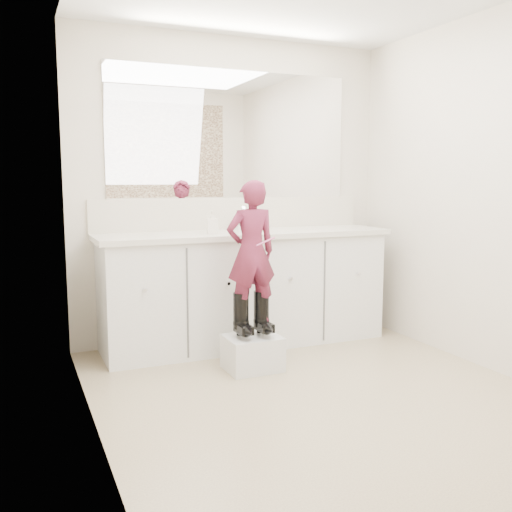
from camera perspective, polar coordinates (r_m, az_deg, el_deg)
name	(u,v)px	position (r m, az deg, el deg)	size (l,w,h in m)	color
floor	(323,397)	(3.52, 6.73, -13.84)	(3.00, 3.00, 0.00)	#846D56
wall_back	(232,190)	(4.63, -2.41, 6.59)	(2.60, 2.60, 0.00)	beige
wall_left	(90,198)	(2.85, -16.25, 5.60)	(3.00, 3.00, 0.00)	beige
wall_right	(498,193)	(4.09, 23.07, 5.84)	(3.00, 3.00, 0.00)	beige
vanity_cabinet	(245,291)	(4.46, -1.09, -3.47)	(2.20, 0.55, 0.85)	silver
countertop	(246,234)	(4.38, -1.03, 2.21)	(2.28, 0.58, 0.04)	beige
backsplash	(233,213)	(4.63, -2.33, 4.30)	(2.28, 0.03, 0.25)	beige
mirror	(232,135)	(4.63, -2.39, 12.04)	(2.00, 0.02, 1.00)	white
faucet	(238,223)	(4.53, -1.82, 3.28)	(0.08, 0.08, 0.10)	silver
cup	(262,224)	(4.52, 0.59, 3.17)	(0.09, 0.09, 0.08)	beige
soap_bottle	(212,222)	(4.21, -4.41, 3.39)	(0.08, 0.08, 0.17)	white
step_stool	(252,353)	(3.93, -0.36, -9.66)	(0.36, 0.30, 0.23)	silver
boot_left	(241,315)	(3.85, -1.51, -5.91)	(0.11, 0.20, 0.30)	black
boot_right	(261,313)	(3.91, 0.54, -5.71)	(0.11, 0.20, 0.30)	black
toddler	(251,252)	(3.80, -0.49, 0.42)	(0.35, 0.23, 0.95)	#9C3052
toothbrush	(266,241)	(3.75, 0.98, 1.46)	(0.01, 0.01, 0.14)	#D2518B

